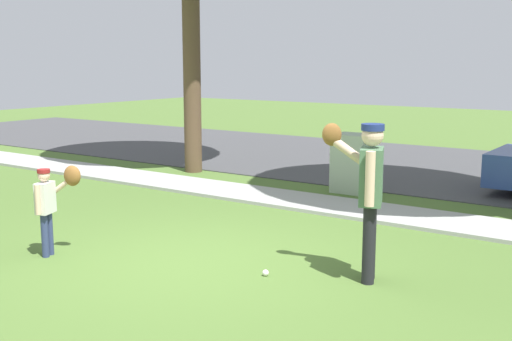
% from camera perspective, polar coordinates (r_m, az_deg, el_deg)
% --- Properties ---
extents(ground_plane, '(48.00, 48.00, 0.00)m').
position_cam_1_polar(ground_plane, '(10.59, 6.53, -3.42)').
color(ground_plane, '#4C6B2D').
extents(sidewalk_strip, '(36.00, 1.20, 0.06)m').
position_cam_1_polar(sidewalk_strip, '(10.67, 6.79, -3.16)').
color(sidewalk_strip, '#A3A39E').
rests_on(sidewalk_strip, ground).
extents(road_surface, '(36.00, 6.80, 0.02)m').
position_cam_1_polar(road_surface, '(15.19, 15.69, 0.35)').
color(road_surface, '#424244').
rests_on(road_surface, ground).
extents(person_adult, '(0.84, 0.59, 1.76)m').
position_cam_1_polar(person_adult, '(6.98, 10.04, -1.22)').
color(person_adult, black).
rests_on(person_adult, ground).
extents(person_child, '(0.46, 0.55, 1.14)m').
position_cam_1_polar(person_child, '(8.24, -18.02, -2.39)').
color(person_child, navy).
rests_on(person_child, ground).
extents(baseball, '(0.07, 0.07, 0.07)m').
position_cam_1_polar(baseball, '(7.28, 0.87, -9.24)').
color(baseball, white).
rests_on(baseball, ground).
extents(utility_cabinet, '(0.67, 0.56, 1.10)m').
position_cam_1_polar(utility_cabinet, '(11.86, 8.74, 0.65)').
color(utility_cabinet, '#9EB293').
rests_on(utility_cabinet, ground).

